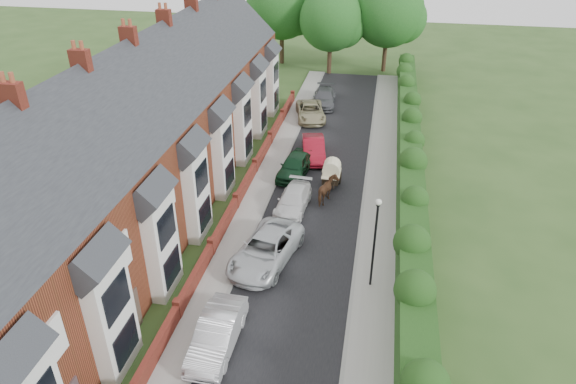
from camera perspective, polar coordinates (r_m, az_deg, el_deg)
name	(u,v)px	position (r m, az deg, el deg)	size (l,w,h in m)	color
ground	(290,333)	(24.23, 0.26, -15.43)	(140.00, 140.00, 0.00)	#2D4C1E
road	(314,208)	(32.85, 2.91, -1.74)	(6.00, 58.00, 0.02)	black
pavement_hedge_side	(379,213)	(32.64, 10.06, -2.35)	(2.20, 58.00, 0.12)	gray
pavement_house_side	(256,201)	(33.46, -3.63, -1.02)	(1.70, 58.00, 0.12)	gray
kerb_hedge_side	(362,212)	(32.63, 8.22, -2.17)	(0.18, 58.00, 0.13)	gray
kerb_house_side	(268,202)	(33.29, -2.29, -1.15)	(0.18, 58.00, 0.13)	gray
hedge	(411,195)	(31.93, 13.51, -0.30)	(2.10, 58.00, 2.85)	#193E13
terrace_row	(146,138)	(32.73, -15.52, 5.85)	(9.05, 40.50, 11.50)	brown
garden_wall_row	(236,202)	(32.67, -5.77, -1.14)	(0.35, 40.35, 1.10)	maroon
lamppost	(375,233)	(25.00, 9.69, -4.46)	(0.32, 0.32, 5.16)	black
tree_far_left	(334,21)	(58.26, 5.16, 18.41)	(7.14, 6.80, 9.29)	#332316
tree_far_right	(392,14)	(59.83, 11.49, 18.86)	(7.98, 7.60, 10.31)	#332316
tree_far_back	(285,5)	(61.86, -0.30, 20.04)	(8.40, 8.00, 10.82)	#332316
car_silver_a	(217,334)	(23.36, -7.89, -15.32)	(1.60, 4.59, 1.51)	silver
car_silver_b	(266,250)	(27.78, -2.48, -6.40)	(2.62, 5.69, 1.58)	silver
car_white	(293,200)	(32.35, 0.59, -0.93)	(1.81, 4.44, 1.29)	silver
car_green	(295,165)	(36.33, 0.81, 2.98)	(1.83, 4.55, 1.55)	black
car_red	(313,149)	(38.92, 2.85, 4.84)	(1.60, 4.60, 1.52)	maroon
car_beige	(310,111)	(46.19, 2.51, 8.94)	(2.36, 5.13, 1.42)	tan
car_grey	(324,98)	(49.60, 4.05, 10.42)	(2.05, 5.05, 1.47)	#4E5054
horse	(328,191)	(33.09, 4.42, 0.15)	(0.92, 2.01, 1.70)	#4D2F1C
horse_cart	(332,171)	(34.85, 4.86, 2.31)	(1.25, 2.76, 1.99)	black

